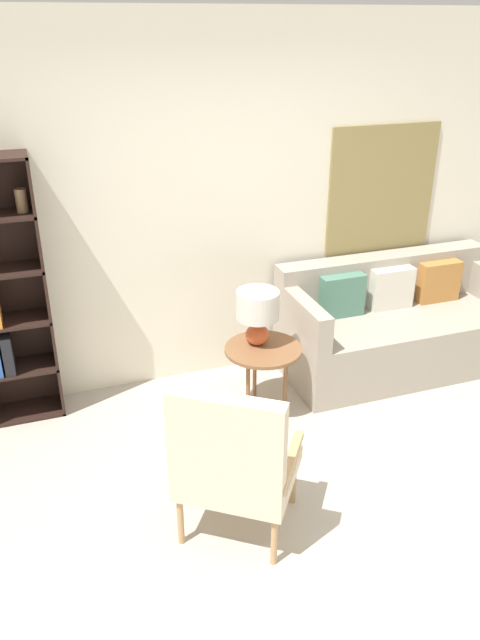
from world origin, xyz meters
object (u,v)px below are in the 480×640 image
object	(u,v)px
table_lamp	(258,310)
side_table	(263,354)
armchair	(233,460)
couch	(394,327)

from	to	relation	value
table_lamp	side_table	bearing A→B (deg)	-75.99
armchair	side_table	world-z (taller)	armchair
side_table	table_lamp	distance (m)	0.32
side_table	table_lamp	size ratio (longest dim) A/B	1.36
armchair	table_lamp	xyz separation A→B (m)	(0.59, 1.20, 0.24)
armchair	couch	xyz separation A→B (m)	(1.87, 1.41, -0.19)
armchair	side_table	xyz separation A→B (m)	(0.61, 1.13, -0.07)
couch	side_table	distance (m)	1.30
armchair	couch	world-z (taller)	armchair
couch	side_table	xyz separation A→B (m)	(-1.26, -0.28, 0.12)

